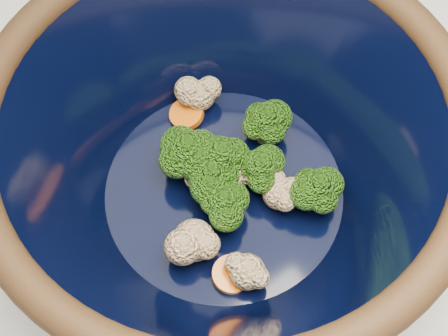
{
  "coord_description": "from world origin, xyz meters",
  "views": [
    {
      "loc": [
        -0.22,
        -0.3,
        1.39
      ],
      "look_at": [
        -0.08,
        -0.11,
        0.97
      ],
      "focal_mm": 50.0,
      "sensor_mm": 36.0,
      "label": 1
    }
  ],
  "objects": [
    {
      "name": "ground",
      "position": [
        0.0,
        0.0,
        0.0
      ],
      "size": [
        3.0,
        3.0,
        0.0
      ],
      "primitive_type": "plane",
      "color": "#9E7A54",
      "rests_on": "ground"
    },
    {
      "name": "counter",
      "position": [
        0.0,
        0.0,
        0.45
      ],
      "size": [
        1.2,
        1.2,
        0.9
      ],
      "primitive_type": "cube",
      "color": "silver",
      "rests_on": "ground"
    },
    {
      "name": "mixing_bowl",
      "position": [
        -0.08,
        -0.11,
        0.98
      ],
      "size": [
        0.44,
        0.44,
        0.15
      ],
      "rotation": [
        0.0,
        0.0,
        -0.42
      ],
      "color": "black",
      "rests_on": "counter"
    },
    {
      "name": "vegetable_pile",
      "position": [
        -0.08,
        -0.11,
        0.96
      ],
      "size": [
        0.14,
        0.18,
        0.06
      ],
      "color": "#608442",
      "rests_on": "mixing_bowl"
    }
  ]
}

